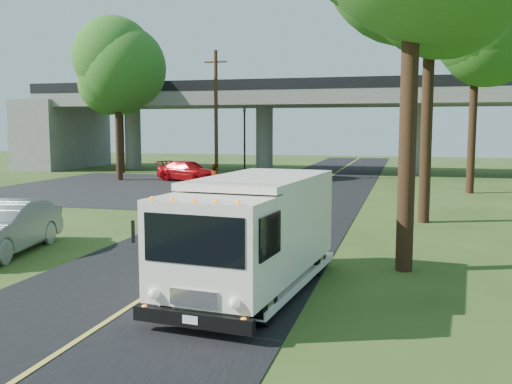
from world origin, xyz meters
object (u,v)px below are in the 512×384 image
(traffic_signal, at_px, (245,134))
(pedestrian, at_px, (215,182))
(tree_right_far, at_px, (480,43))
(silver_sedan, at_px, (3,228))
(step_van, at_px, (253,231))
(red_sedan, at_px, (188,171))
(utility_pole, at_px, (216,114))
(tree_left_lot, at_px, (118,66))
(tree_left_far, at_px, (121,80))

(traffic_signal, distance_m, pedestrian, 13.47)
(tree_right_far, bearing_deg, traffic_signal, 157.93)
(silver_sedan, bearing_deg, step_van, -23.93)
(pedestrian, bearing_deg, red_sedan, -29.53)
(pedestrian, bearing_deg, utility_pole, -39.66)
(utility_pole, height_order, tree_left_lot, tree_left_lot)
(step_van, relative_size, red_sedan, 1.35)
(traffic_signal, distance_m, red_sedan, 5.25)
(utility_pole, distance_m, tree_left_far, 10.45)
(tree_left_lot, xyz_separation_m, red_sedan, (4.75, 0.71, -7.21))
(tree_right_far, distance_m, silver_sedan, 26.10)
(red_sedan, distance_m, silver_sedan, 22.75)
(tree_right_far, xyz_separation_m, step_van, (-7.00, -21.80, -6.88))
(tree_left_far, relative_size, red_sedan, 2.08)
(tree_right_far, relative_size, red_sedan, 2.31)
(utility_pole, relative_size, pedestrian, 4.70)
(step_van, relative_size, silver_sedan, 1.36)
(traffic_signal, xyz_separation_m, red_sedan, (-3.05, -3.46, -2.51))
(pedestrian, bearing_deg, tree_left_lot, -9.89)
(tree_left_far, bearing_deg, silver_sedan, -68.80)
(silver_sedan, bearing_deg, traffic_signal, 79.52)
(pedestrian, bearing_deg, step_van, 143.91)
(tree_left_lot, distance_m, tree_left_far, 6.72)
(utility_pole, bearing_deg, silver_sedan, -86.42)
(tree_right_far, bearing_deg, silver_sedan, -127.47)
(tree_right_far, xyz_separation_m, pedestrian, (-13.01, -6.93, -7.35))
(utility_pole, bearing_deg, tree_left_lot, -161.03)
(red_sedan, bearing_deg, silver_sedan, -154.49)
(traffic_signal, bearing_deg, utility_pole, -126.87)
(red_sedan, height_order, pedestrian, pedestrian)
(tree_left_far, bearing_deg, red_sedan, -34.35)
(step_van, height_order, pedestrian, step_van)
(tree_left_lot, bearing_deg, tree_right_far, -4.97)
(red_sedan, xyz_separation_m, pedestrian, (5.25, -9.64, 0.27))
(traffic_signal, relative_size, silver_sedan, 1.10)
(tree_left_far, relative_size, silver_sedan, 2.09)
(step_van, bearing_deg, silver_sedan, 172.41)
(traffic_signal, distance_m, tree_left_far, 11.75)
(traffic_signal, xyz_separation_m, tree_left_lot, (-7.79, -4.16, 4.70))
(traffic_signal, xyz_separation_m, utility_pole, (-1.50, -2.00, 1.40))
(traffic_signal, distance_m, tree_right_far, 17.18)
(silver_sedan, bearing_deg, pedestrian, 69.85)
(tree_left_lot, distance_m, pedestrian, 15.10)
(pedestrian, bearing_deg, traffic_signal, -48.56)
(step_van, bearing_deg, traffic_signal, 112.21)
(tree_right_far, bearing_deg, tree_left_far, 162.90)
(traffic_signal, xyz_separation_m, silver_sedan, (0.00, -26.00, -2.42))
(utility_pole, height_order, red_sedan, utility_pole)
(tree_left_lot, xyz_separation_m, pedestrian, (9.99, -8.93, -6.95))
(red_sedan, bearing_deg, pedestrian, -133.63)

